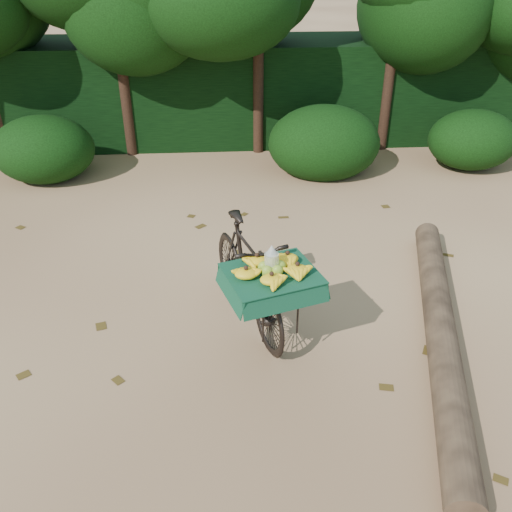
{
  "coord_description": "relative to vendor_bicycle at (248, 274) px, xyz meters",
  "views": [
    {
      "loc": [
        -0.2,
        -4.17,
        3.41
      ],
      "look_at": [
        0.1,
        0.21,
        0.82
      ],
      "focal_mm": 38.0,
      "sensor_mm": 36.0,
      "label": 1
    }
  ],
  "objects": [
    {
      "name": "ground",
      "position": [
        -0.03,
        -0.31,
        -0.56
      ],
      "size": [
        80.0,
        80.0,
        0.0
      ],
      "primitive_type": "plane",
      "color": "tan",
      "rests_on": "ground"
    },
    {
      "name": "vendor_bicycle",
      "position": [
        0.0,
        0.0,
        0.0
      ],
      "size": [
        1.16,
        1.93,
        1.09
      ],
      "rotation": [
        0.0,
        0.0,
        0.31
      ],
      "color": "black",
      "rests_on": "ground"
    },
    {
      "name": "fallen_log",
      "position": [
        1.83,
        -0.47,
        -0.41
      ],
      "size": [
        1.36,
        3.94,
        0.29
      ],
      "primitive_type": "cylinder",
      "rotation": [
        1.57,
        0.0,
        -0.27
      ],
      "color": "brown",
      "rests_on": "ground"
    },
    {
      "name": "hedge_backdrop",
      "position": [
        -0.03,
        5.99,
        0.34
      ],
      "size": [
        26.0,
        1.8,
        1.8
      ],
      "primitive_type": "cube",
      "color": "black",
      "rests_on": "ground"
    },
    {
      "name": "tree_row",
      "position": [
        -0.68,
        5.19,
        1.44
      ],
      "size": [
        14.5,
        2.0,
        4.0
      ],
      "primitive_type": null,
      "color": "black",
      "rests_on": "ground"
    },
    {
      "name": "bush_clumps",
      "position": [
        0.47,
        3.99,
        -0.11
      ],
      "size": [
        8.8,
        1.7,
        0.9
      ],
      "primitive_type": null,
      "color": "black",
      "rests_on": "ground"
    },
    {
      "name": "leaf_litter",
      "position": [
        -0.03,
        0.34,
        -0.55
      ],
      "size": [
        7.0,
        7.3,
        0.01
      ],
      "primitive_type": null,
      "color": "#463412",
      "rests_on": "ground"
    }
  ]
}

